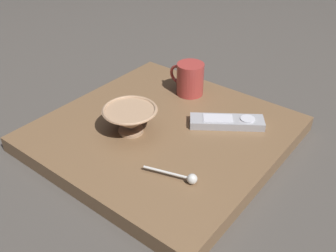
% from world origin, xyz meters
% --- Properties ---
extents(ground_plane, '(6.00, 6.00, 0.00)m').
position_xyz_m(ground_plane, '(0.00, 0.00, 0.00)').
color(ground_plane, '#47423D').
extents(table, '(0.59, 0.59, 0.04)m').
position_xyz_m(table, '(0.00, 0.00, 0.02)').
color(table, brown).
rests_on(table, ground).
extents(cereal_bowl, '(0.14, 0.14, 0.07)m').
position_xyz_m(cereal_bowl, '(0.05, 0.07, 0.08)').
color(cereal_bowl, tan).
rests_on(cereal_bowl, table).
extents(coffee_mug, '(0.12, 0.08, 0.10)m').
position_xyz_m(coffee_mug, '(0.05, -0.19, 0.09)').
color(coffee_mug, '#A53833').
rests_on(coffee_mug, table).
extents(teaspoon, '(0.12, 0.05, 0.02)m').
position_xyz_m(teaspoon, '(-0.17, 0.13, 0.05)').
color(teaspoon, silver).
rests_on(teaspoon, table).
extents(tv_remote_near, '(0.19, 0.16, 0.02)m').
position_xyz_m(tv_remote_near, '(-0.13, -0.11, 0.05)').
color(tv_remote_near, '#9E9EA3').
rests_on(tv_remote_near, table).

